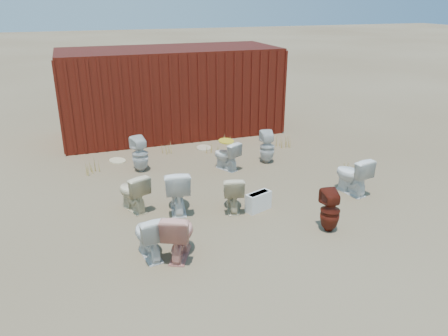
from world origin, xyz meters
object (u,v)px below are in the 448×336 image
object	(u,v)px
shipping_container	(171,91)
toilet_front_e	(352,175)
toilet_back_a	(140,154)
toilet_front_a	(149,235)
toilet_back_beige_right	(232,192)
toilet_back_e	(267,147)
toilet_front_pink	(179,234)
toilet_front_maroon	(330,211)
loose_tank	(258,202)
toilet_back_beige_left	(133,192)
toilet_front_c	(177,190)
toilet_back_yellowlid	(226,155)

from	to	relation	value
shipping_container	toilet_front_e	world-z (taller)	shipping_container
toilet_back_a	toilet_front_a	bearing A→B (deg)	67.68
toilet_back_beige_right	toilet_back_e	xyz separation A→B (m)	(1.64, 2.06, 0.04)
toilet_front_pink	toilet_back_e	xyz separation A→B (m)	(2.95, 3.27, 0.01)
toilet_front_maroon	loose_tank	bearing A→B (deg)	-44.80
toilet_back_beige_left	toilet_front_c	bearing A→B (deg)	137.17
toilet_back_e	toilet_back_beige_left	bearing A→B (deg)	32.97
toilet_back_a	toilet_back_yellowlid	size ratio (longest dim) A/B	1.21
toilet_front_pink	toilet_back_beige_right	size ratio (longest dim) A/B	1.11
toilet_back_yellowlid	toilet_back_beige_right	bearing A→B (deg)	45.90
toilet_back_a	toilet_back_beige_left	distance (m)	1.96
toilet_front_c	loose_tank	world-z (taller)	toilet_front_c
toilet_back_beige_right	toilet_back_a	bearing A→B (deg)	-48.65
toilet_back_beige_left	loose_tank	size ratio (longest dim) A/B	1.46
toilet_front_a	loose_tank	world-z (taller)	toilet_front_a
shipping_container	toilet_front_a	xyz separation A→B (m)	(-1.83, -6.40, -0.84)
toilet_front_a	toilet_front_c	xyz separation A→B (m)	(0.77, 1.37, 0.05)
toilet_front_pink	toilet_front_c	distance (m)	1.55
toilet_front_e	toilet_back_e	xyz separation A→B (m)	(-0.87, 2.16, -0.00)
shipping_container	toilet_front_e	xyz separation A→B (m)	(2.43, -5.42, -0.81)
toilet_front_c	loose_tank	xyz separation A→B (m)	(1.42, -0.49, -0.24)
shipping_container	loose_tank	distance (m)	5.62
toilet_front_a	loose_tank	size ratio (longest dim) A/B	1.45
toilet_back_beige_left	toilet_back_yellowlid	bearing A→B (deg)	-171.12
toilet_front_pink	toilet_front_c	size ratio (longest dim) A/B	0.92
toilet_back_a	shipping_container	bearing A→B (deg)	-131.37
shipping_container	loose_tank	xyz separation A→B (m)	(0.35, -5.52, -1.02)
toilet_front_c	toilet_front_maroon	size ratio (longest dim) A/B	1.13
toilet_front_e	loose_tank	distance (m)	2.09
toilet_back_beige_left	toilet_back_yellowlid	xyz separation A→B (m)	(2.32, 1.37, -0.03)
toilet_back_a	toilet_back_beige_left	bearing A→B (deg)	61.68
toilet_back_beige_left	toilet_back_beige_right	bearing A→B (deg)	139.37
toilet_front_a	toilet_back_beige_right	xyz separation A→B (m)	(1.74, 1.07, -0.02)
toilet_front_maroon	toilet_back_e	bearing A→B (deg)	-88.26
shipping_container	toilet_back_beige_right	xyz separation A→B (m)	(-0.09, -5.32, -0.86)
toilet_front_pink	toilet_front_e	xyz separation A→B (m)	(3.83, 1.11, 0.01)
toilet_front_e	toilet_back_e	size ratio (longest dim) A/B	1.00
toilet_back_beige_left	toilet_back_e	distance (m)	3.69
toilet_back_yellowlid	toilet_front_e	bearing A→B (deg)	105.47
toilet_front_maroon	toilet_back_beige_left	distance (m)	3.55
toilet_back_a	toilet_back_e	distance (m)	2.97
toilet_front_e	loose_tank	bearing A→B (deg)	-8.69
toilet_back_a	toilet_back_beige_left	xyz separation A→B (m)	(-0.44, -1.91, -0.04)
toilet_front_c	toilet_back_yellowlid	distance (m)	2.28
toilet_front_e	toilet_back_yellowlid	size ratio (longest dim) A/B	1.17
toilet_front_a	toilet_front_maroon	distance (m)	3.02
toilet_front_a	toilet_front_c	bearing A→B (deg)	-128.10
toilet_back_a	toilet_back_beige_right	world-z (taller)	toilet_back_a
toilet_front_e	toilet_back_e	bearing A→B (deg)	-79.23
toilet_front_e	toilet_back_beige_right	world-z (taller)	toilet_front_e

